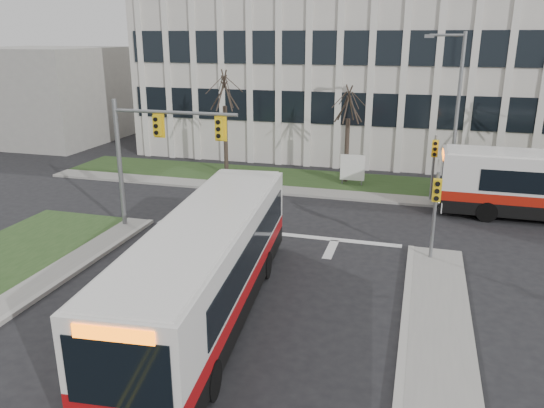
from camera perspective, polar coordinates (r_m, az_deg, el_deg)
The scene contains 13 objects.
ground at distance 18.21m, azimuth -7.11°, elevation -12.04°, with size 120.00×120.00×0.00m, color black.
sidewalk_cross at distance 31.03m, azimuth 12.57°, elevation 0.55°, with size 44.00×1.60×0.14m, color #9E9B93.
building_lawn at distance 33.72m, azimuth 12.89°, elevation 1.88°, with size 44.00×5.00×0.12m, color #28441D.
office_building at distance 44.61m, azimuth 14.40°, elevation 13.31°, with size 40.00×16.00×12.00m, color silver.
building_annex at distance 52.09m, azimuth -23.15°, elevation 10.81°, with size 12.00×12.00×8.00m, color #9E9B93.
mast_arm_signal at distance 25.21m, azimuth -13.04°, elevation 6.42°, with size 6.11×0.38×6.20m.
signal_pole_near at distance 22.36m, azimuth 17.18°, elevation 0.02°, with size 0.34×0.39×3.80m.
signal_pole_far at distance 30.59m, azimuth 17.02°, elevation 4.67°, with size 0.34×0.39×3.80m.
streetlight at distance 30.96m, azimuth 19.01°, elevation 9.71°, with size 2.15×0.25×9.20m.
directory_sign at distance 33.16m, azimuth 8.65°, elevation 3.85°, with size 1.50×0.12×2.00m.
tree_left at distance 34.95m, azimuth -5.14°, elevation 11.92°, with size 1.80×1.80×7.70m.
tree_mid at distance 33.24m, azimuth 8.24°, elevation 10.42°, with size 1.80×1.80×6.82m.
bus_main at distance 17.53m, azimuth -6.87°, elevation -6.97°, with size 2.78×12.83×3.42m, color silver, non-canonical shape.
Camera 1 is at (6.40, -14.49, 8.99)m, focal length 35.00 mm.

